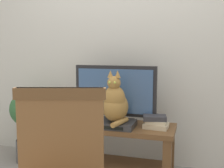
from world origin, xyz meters
TOP-DOWN VIEW (x-y plane):
  - back_wall at (0.00, 0.91)m, footprint 7.00×0.12m
  - tv_stand at (-0.07, 0.49)m, footprint 1.11×0.43m
  - tv at (-0.07, 0.54)m, footprint 0.76×0.20m
  - media_box at (-0.03, 0.40)m, footprint 0.34×0.26m
  - cat at (-0.03, 0.39)m, footprint 0.23×0.37m
  - book_stack at (0.31, 0.47)m, footprint 0.23×0.18m
  - potted_plant at (-1.02, 0.54)m, footprint 0.35×0.35m

SIDE VIEW (x-z plane):
  - tv_stand at x=-0.07m, z-range 0.09..0.57m
  - potted_plant at x=-1.02m, z-range 0.08..0.81m
  - media_box at x=-0.03m, z-range 0.48..0.54m
  - book_stack at x=0.31m, z-range 0.48..0.60m
  - cat at x=-0.03m, z-range 0.48..0.93m
  - tv at x=-0.07m, z-range 0.49..1.03m
  - back_wall at x=0.00m, z-range 0.00..2.80m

